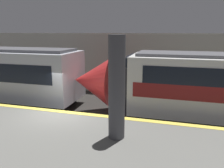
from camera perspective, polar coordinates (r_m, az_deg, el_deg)
name	(u,v)px	position (r m, az deg, el deg)	size (l,w,h in m)	color
ground_plane	(64,129)	(10.94, -12.40, -11.43)	(120.00, 120.00, 0.00)	#282623
platform	(28,149)	(8.71, -21.18, -15.46)	(40.00, 5.42, 0.96)	slate
station_rear_barrier	(106,63)	(16.47, -1.54, 5.41)	(50.00, 0.15, 4.44)	#B2AD9E
support_pillar_near	(117,89)	(7.28, 1.23, -1.19)	(0.56, 0.56, 3.53)	#47474C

